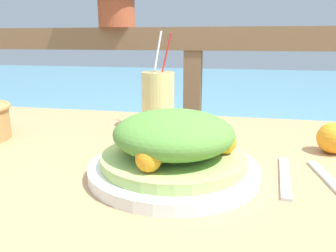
# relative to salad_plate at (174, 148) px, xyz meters

# --- Properties ---
(patio_table) EXTENTS (1.25, 0.76, 0.76)m
(patio_table) POSITION_rel_salad_plate_xyz_m (-0.08, 0.09, -0.15)
(patio_table) COLOR tan
(patio_table) RESTS_ON ground_plane
(railing_fence) EXTENTS (2.80, 0.08, 1.04)m
(railing_fence) POSITION_rel_salad_plate_xyz_m (-0.08, 0.83, -0.03)
(railing_fence) COLOR brown
(railing_fence) RESTS_ON ground_plane
(sea_backdrop) EXTENTS (12.00, 4.00, 0.49)m
(sea_backdrop) POSITION_rel_salad_plate_xyz_m (-0.08, 3.33, -0.57)
(sea_backdrop) COLOR #568EA8
(sea_backdrop) RESTS_ON ground_plane
(salad_plate) EXTENTS (0.29, 0.29, 0.11)m
(salad_plate) POSITION_rel_salad_plate_xyz_m (0.00, 0.00, 0.00)
(salad_plate) COLOR white
(salad_plate) RESTS_ON patio_table
(drink_glass) EXTENTS (0.09, 0.09, 0.25)m
(drink_glass) POSITION_rel_salad_plate_xyz_m (-0.10, 0.29, 0.03)
(drink_glass) COLOR #DBCC7F
(drink_glass) RESTS_ON patio_table
(fork) EXTENTS (0.03, 0.18, 0.00)m
(fork) POSITION_rel_salad_plate_xyz_m (0.19, 0.02, -0.05)
(fork) COLOR silver
(fork) RESTS_ON patio_table
(knife) EXTENTS (0.04, 0.18, 0.00)m
(knife) POSITION_rel_salad_plate_xyz_m (0.26, 0.01, -0.05)
(knife) COLOR silver
(knife) RESTS_ON patio_table
(orange_near_basket) EXTENTS (0.06, 0.06, 0.06)m
(orange_near_basket) POSITION_rel_salad_plate_xyz_m (0.30, 0.18, -0.02)
(orange_near_basket) COLOR orange
(orange_near_basket) RESTS_ON patio_table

